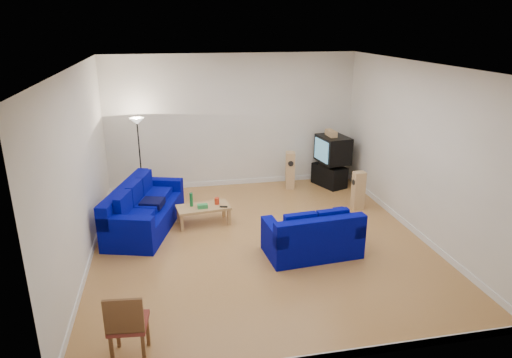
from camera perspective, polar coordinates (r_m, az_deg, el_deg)
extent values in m
cube|color=#925D2D|center=(8.56, 0.53, -7.84)|extent=(6.00, 6.50, 0.01)
cube|color=white|center=(7.66, 0.60, 14.02)|extent=(6.00, 6.50, 0.01)
cube|color=white|center=(11.07, -2.92, 7.18)|extent=(6.00, 0.01, 3.20)
cube|color=white|center=(5.04, 8.23, -7.92)|extent=(6.00, 0.01, 3.20)
cube|color=white|center=(7.94, -21.15, 1.10)|extent=(0.01, 6.50, 3.20)
cube|color=white|center=(9.05, 19.53, 3.40)|extent=(0.01, 6.50, 3.20)
cube|color=white|center=(11.48, -2.78, -0.37)|extent=(6.00, 0.02, 0.12)
cube|color=white|center=(5.91, 7.45, -21.32)|extent=(6.00, 0.02, 0.12)
cube|color=white|center=(8.50, -19.85, -8.81)|extent=(0.02, 6.50, 0.12)
cube|color=white|center=(9.55, 18.47, -5.53)|extent=(0.02, 6.50, 0.12)
cube|color=#00015E|center=(9.27, -13.61, -4.74)|extent=(1.58, 2.45, 0.43)
cube|color=#00015E|center=(9.23, -16.03, -2.12)|extent=(0.86, 2.24, 0.44)
cube|color=#00015E|center=(10.05, -11.95, -0.64)|extent=(1.00, 0.50, 0.25)
cube|color=#00015E|center=(8.26, -15.99, -5.39)|extent=(1.00, 0.50, 0.25)
cube|color=black|center=(9.10, -12.84, -2.95)|extent=(0.51, 0.51, 0.12)
cube|color=#00015E|center=(8.14, 6.96, -7.93)|extent=(1.67, 1.03, 0.40)
cube|color=#00015E|center=(7.68, 8.08, -6.37)|extent=(1.61, 0.34, 0.40)
cube|color=#00015E|center=(7.78, 2.28, -6.59)|extent=(0.28, 0.91, 0.23)
cube|color=#00015E|center=(8.29, 11.51, -5.30)|extent=(0.28, 0.91, 0.23)
cube|color=black|center=(8.13, 6.65, -5.66)|extent=(0.41, 0.41, 0.11)
cube|color=tan|center=(9.20, -6.61, -3.55)|extent=(1.10, 0.65, 0.05)
cube|color=tan|center=(9.01, -9.24, -5.50)|extent=(0.07, 0.07, 0.33)
cube|color=tan|center=(9.40, -9.67, -4.47)|extent=(0.07, 0.07, 0.33)
cube|color=tan|center=(9.18, -3.40, -4.79)|extent=(0.07, 0.07, 0.33)
cube|color=tan|center=(9.56, -4.06, -3.81)|extent=(0.07, 0.07, 0.33)
cylinder|color=#197233|center=(9.17, -8.09, -2.57)|extent=(0.09, 0.09, 0.28)
cube|color=green|center=(9.09, -6.70, -3.39)|extent=(0.20, 0.12, 0.08)
cylinder|color=red|center=(9.25, -4.91, -2.76)|extent=(0.12, 0.12, 0.13)
cube|color=black|center=(9.11, -4.07, -3.47)|extent=(0.16, 0.09, 0.02)
cube|color=black|center=(11.47, 9.14, 0.45)|extent=(0.75, 0.96, 0.52)
cube|color=black|center=(11.32, 9.06, 1.82)|extent=(0.46, 0.48, 0.09)
cube|color=black|center=(11.30, 9.60, 3.69)|extent=(0.73, 0.92, 0.65)
cube|color=#3C6E85|center=(11.15, 8.17, 3.56)|extent=(0.12, 0.66, 0.52)
cube|color=tan|center=(11.21, 9.37, 5.67)|extent=(0.18, 0.41, 0.14)
cube|color=tan|center=(11.11, 4.28, 1.08)|extent=(0.26, 0.30, 0.91)
cylinder|color=black|center=(10.91, 4.37, 1.94)|extent=(0.14, 0.04, 0.13)
cube|color=tan|center=(10.12, 12.67, -1.40)|extent=(0.25, 0.20, 0.84)
cylinder|color=black|center=(9.99, 12.10, -0.40)|extent=(0.02, 0.12, 0.12)
cylinder|color=black|center=(10.89, -13.89, -2.26)|extent=(0.24, 0.24, 0.03)
cylinder|color=black|center=(10.61, -14.27, 2.23)|extent=(0.03, 0.03, 1.77)
cone|color=white|center=(10.39, -14.67, 7.03)|extent=(0.32, 0.32, 0.14)
cube|color=brown|center=(5.94, -17.57, -19.87)|extent=(0.04, 0.04, 0.45)
cube|color=brown|center=(6.22, -16.90, -17.79)|extent=(0.04, 0.04, 0.45)
cube|color=brown|center=(5.88, -13.87, -19.99)|extent=(0.04, 0.04, 0.45)
cube|color=brown|center=(6.16, -13.40, -17.86)|extent=(0.04, 0.04, 0.45)
cube|color=maroon|center=(5.90, -15.65, -16.99)|extent=(0.49, 0.49, 0.06)
cube|color=brown|center=(5.60, -16.22, -16.17)|extent=(0.45, 0.08, 0.45)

